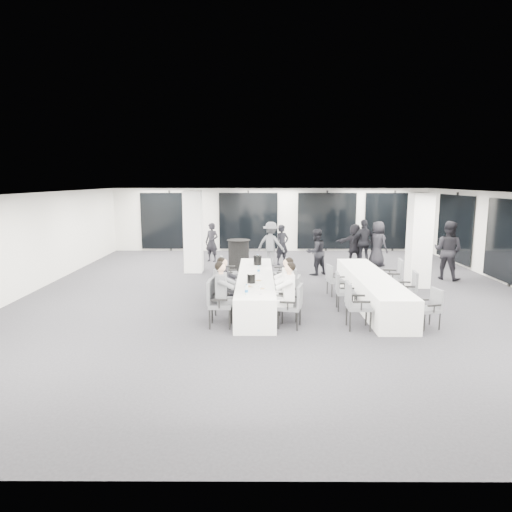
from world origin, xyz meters
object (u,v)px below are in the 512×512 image
(chair_main_left_far, at_px, (227,271))
(standing_guest_b, at_px, (316,249))
(standing_guest_e, at_px, (378,241))
(ice_bucket_far, at_px, (258,260))
(chair_main_left_mid, at_px, (223,284))
(chair_side_left_mid, at_px, (343,289))
(banquet_table_main, at_px, (255,289))
(chair_main_right_second, at_px, (292,295))
(chair_main_right_fourth, at_px, (287,278))
(chair_side_left_near, at_px, (355,302))
(cocktail_table, at_px, (239,256))
(standing_guest_c, at_px, (271,241))
(ice_bucket_near, at_px, (251,278))
(chair_side_right_mid, at_px, (409,287))
(chair_side_left_far, at_px, (333,278))
(standing_guest_h, at_px, (448,247))
(chair_main_left_near, at_px, (216,300))
(chair_main_left_second, at_px, (219,295))
(standing_guest_d, at_px, (364,240))
(chair_main_left_fourth, at_px, (225,277))
(chair_main_right_far, at_px, (284,271))
(chair_side_right_near, at_px, (431,306))
(standing_guest_g, at_px, (212,240))
(chair_side_right_far, at_px, (394,275))
(standing_guest_a, at_px, (282,242))
(standing_guest_f, at_px, (355,241))
(chair_main_right_mid, at_px, (289,285))
(banquet_table_side, at_px, (371,290))
(chair_main_right_near, at_px, (294,303))

(chair_main_left_far, relative_size, standing_guest_b, 0.56)
(standing_guest_e, relative_size, ice_bucket_far, 7.08)
(chair_main_left_mid, distance_m, chair_side_left_mid, 3.00)
(banquet_table_main, xyz_separation_m, chair_main_right_second, (0.84, -1.36, 0.20))
(chair_main_right_fourth, distance_m, chair_side_left_mid, 1.69)
(chair_side_left_near, distance_m, standing_guest_b, 5.64)
(cocktail_table, bearing_deg, chair_main_right_fourth, -67.95)
(standing_guest_c, relative_size, ice_bucket_near, 8.19)
(chair_side_right_mid, height_order, ice_bucket_near, ice_bucket_near)
(chair_main_right_second, bearing_deg, chair_side_left_far, -21.04)
(standing_guest_e, distance_m, standing_guest_h, 2.83)
(chair_main_left_near, distance_m, ice_bucket_far, 3.43)
(chair_main_left_second, xyz_separation_m, chair_main_left_mid, (0.00, 1.14, -0.00))
(chair_main_left_far, xyz_separation_m, standing_guest_d, (4.84, 3.86, 0.41))
(chair_side_left_mid, distance_m, standing_guest_c, 6.13)
(chair_main_left_near, bearing_deg, banquet_table_main, 157.25)
(standing_guest_b, bearing_deg, standing_guest_c, -82.35)
(chair_main_left_fourth, height_order, chair_main_right_far, chair_main_left_fourth)
(chair_side_right_near, height_order, ice_bucket_far, ice_bucket_far)
(chair_main_left_far, height_order, ice_bucket_far, ice_bucket_far)
(chair_main_right_far, bearing_deg, standing_guest_c, -5.71)
(ice_bucket_near, bearing_deg, chair_main_right_far, 70.89)
(chair_main_right_second, height_order, chair_side_left_near, chair_side_left_near)
(chair_main_right_far, xyz_separation_m, standing_guest_e, (3.67, 3.50, 0.43))
(chair_side_right_mid, height_order, ice_bucket_far, ice_bucket_far)
(standing_guest_c, relative_size, standing_guest_g, 1.07)
(standing_guest_e, bearing_deg, chair_main_left_mid, 102.72)
(chair_side_right_far, bearing_deg, chair_main_left_fourth, 99.81)
(standing_guest_a, height_order, ice_bucket_near, standing_guest_a)
(ice_bucket_near, relative_size, ice_bucket_far, 0.85)
(standing_guest_f, height_order, ice_bucket_near, standing_guest_f)
(chair_side_left_near, relative_size, chair_side_left_far, 1.18)
(chair_main_right_fourth, relative_size, standing_guest_b, 0.56)
(standing_guest_d, bearing_deg, chair_main_right_mid, 49.47)
(standing_guest_f, relative_size, ice_bucket_near, 7.72)
(standing_guest_c, xyz_separation_m, ice_bucket_far, (-0.50, -3.91, -0.04))
(chair_main_right_far, xyz_separation_m, standing_guest_f, (2.93, 4.01, 0.36))
(chair_main_right_second, xyz_separation_m, chair_side_right_mid, (2.97, 0.91, -0.04))
(chair_side_right_far, relative_size, standing_guest_b, 0.58)
(chair_main_right_mid, bearing_deg, banquet_table_side, -83.09)
(standing_guest_f, bearing_deg, standing_guest_d, 122.15)
(chair_main_left_far, xyz_separation_m, chair_main_right_mid, (1.67, -1.78, 0.00))
(chair_main_left_near, relative_size, chair_side_left_far, 1.18)
(chair_main_right_mid, relative_size, chair_side_right_near, 1.16)
(chair_side_left_mid, bearing_deg, standing_guest_h, 134.93)
(chair_main_left_mid, distance_m, standing_guest_e, 7.60)
(banquet_table_main, height_order, standing_guest_e, standing_guest_e)
(banquet_table_main, distance_m, standing_guest_e, 6.93)
(standing_guest_e, bearing_deg, chair_main_right_fourth, 109.64)
(chair_main_right_near, bearing_deg, chair_side_left_near, -78.51)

